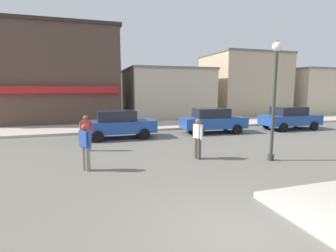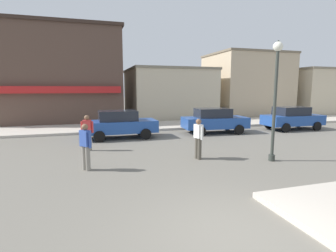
# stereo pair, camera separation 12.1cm
# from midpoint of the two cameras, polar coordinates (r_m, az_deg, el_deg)

# --- Properties ---
(ground_plane) EXTENTS (160.00, 160.00, 0.00)m
(ground_plane) POSITION_cam_midpoint_polar(r_m,az_deg,el_deg) (5.59, 14.70, -21.99)
(ground_plane) COLOR #6B665B
(kerb_far) EXTENTS (80.00, 4.00, 0.15)m
(kerb_far) POSITION_cam_midpoint_polar(r_m,az_deg,el_deg) (18.91, -9.33, -0.19)
(kerb_far) COLOR beige
(kerb_far) RESTS_ON ground
(lamp_post) EXTENTS (0.36, 0.36, 4.54)m
(lamp_post) POSITION_cam_midpoint_polar(r_m,az_deg,el_deg) (10.70, 21.95, 8.52)
(lamp_post) COLOR #333833
(lamp_post) RESTS_ON ground
(parked_car_nearest) EXTENTS (4.04, 1.95, 1.56)m
(parked_car_nearest) POSITION_cam_midpoint_polar(r_m,az_deg,el_deg) (14.98, -10.94, 0.44)
(parked_car_nearest) COLOR #234C9E
(parked_car_nearest) RESTS_ON ground
(parked_car_second) EXTENTS (4.11, 2.10, 1.56)m
(parked_car_second) POSITION_cam_midpoint_polar(r_m,az_deg,el_deg) (16.70, 9.47, 1.26)
(parked_car_second) COLOR #234C9E
(parked_car_second) RESTS_ON ground
(parked_car_third) EXTENTS (4.02, 1.91, 1.56)m
(parked_car_third) POSITION_cam_midpoint_polar(r_m,az_deg,el_deg) (19.73, 24.81, 1.66)
(parked_car_third) COLOR #234C9E
(parked_car_third) RESTS_ON ground
(pedestrian_crossing_near) EXTENTS (0.56, 0.28, 1.61)m
(pedestrian_crossing_near) POSITION_cam_midpoint_polar(r_m,az_deg,el_deg) (12.26, -17.65, -1.22)
(pedestrian_crossing_near) COLOR gray
(pedestrian_crossing_near) RESTS_ON ground
(pedestrian_crossing_far) EXTENTS (0.29, 0.56, 1.61)m
(pedestrian_crossing_far) POSITION_cam_midpoint_polar(r_m,az_deg,el_deg) (10.42, 6.19, -2.48)
(pedestrian_crossing_far) COLOR #4C473D
(pedestrian_crossing_far) RESTS_ON ground
(pedestrian_kerb_side) EXTENTS (0.42, 0.48, 1.61)m
(pedestrian_kerb_side) POSITION_cam_midpoint_polar(r_m,az_deg,el_deg) (9.32, -17.91, -4.10)
(pedestrian_kerb_side) COLOR gray
(pedestrian_kerb_side) RESTS_ON ground
(building_corner_shop) EXTENTS (10.11, 9.22, 7.67)m
(building_corner_shop) POSITION_cam_midpoint_polar(r_m,az_deg,el_deg) (25.00, -23.06, 9.94)
(building_corner_shop) COLOR brown
(building_corner_shop) RESTS_ON ground
(building_storefront_left_near) EXTENTS (7.63, 7.62, 4.63)m
(building_storefront_left_near) POSITION_cam_midpoint_polar(r_m,az_deg,el_deg) (25.83, -0.68, 7.13)
(building_storefront_left_near) COLOR beige
(building_storefront_left_near) RESTS_ON ground
(building_storefront_left_mid) EXTENTS (7.67, 6.63, 6.38)m
(building_storefront_left_mid) POSITION_cam_midpoint_polar(r_m,az_deg,el_deg) (29.40, 15.95, 8.65)
(building_storefront_left_mid) COLOR tan
(building_storefront_left_mid) RESTS_ON ground
(building_storefront_right_near) EXTENTS (7.68, 7.39, 4.92)m
(building_storefront_right_near) POSITION_cam_midpoint_polar(r_m,az_deg,el_deg) (34.73, 28.19, 6.67)
(building_storefront_right_near) COLOR beige
(building_storefront_right_near) RESTS_ON ground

